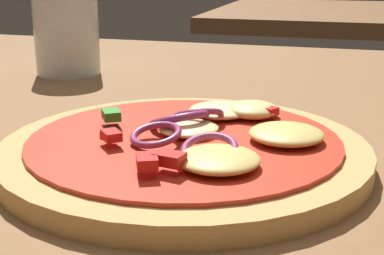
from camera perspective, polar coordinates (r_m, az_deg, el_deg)
The scene contains 4 objects.
dining_table at distance 0.40m, azimuth -0.79°, elevation -5.95°, with size 1.26×1.08×0.04m.
pizza at distance 0.38m, azimuth -0.33°, elevation -2.24°, with size 0.25×0.25×0.03m.
beer_glass at distance 0.69m, azimuth -12.51°, elevation 8.99°, with size 0.08×0.08×0.10m.
background_table at distance 1.59m, azimuth 16.50°, elevation 10.68°, with size 0.75×0.64×0.04m.
Camera 1 is at (0.11, -0.35, 0.17)m, focal length 52.87 mm.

